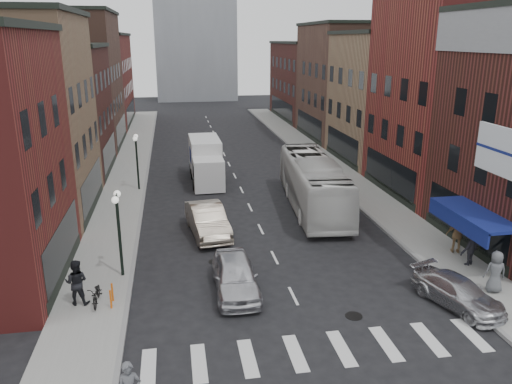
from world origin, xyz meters
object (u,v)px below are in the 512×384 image
(streetlamp_far, at_px, (136,152))
(ped_right_a, at_px, (470,247))
(sedan_left_far, at_px, (208,220))
(curb_car, at_px, (458,292))
(ped_right_c, at_px, (495,272))
(bike_rack, at_px, (112,296))
(parked_bicycle, at_px, (97,294))
(streetlamp_near, at_px, (118,219))
(box_truck, at_px, (206,161))
(transit_bus, at_px, (313,183))
(sedan_left_near, at_px, (235,276))
(billboard_sign, at_px, (501,152))
(ped_right_b, at_px, (458,235))
(ped_left_solo, at_px, (76,282))

(streetlamp_far, relative_size, ped_right_a, 2.27)
(sedan_left_far, bearing_deg, curb_car, -52.18)
(streetlamp_far, distance_m, ped_right_c, 24.35)
(streetlamp_far, relative_size, sedan_left_far, 0.79)
(bike_rack, xyz_separation_m, parked_bicycle, (-0.61, 0.21, 0.02))
(streetlamp_far, relative_size, ped_right_c, 2.20)
(streetlamp_near, relative_size, parked_bicycle, 2.55)
(box_truck, bearing_deg, streetlamp_near, -108.42)
(transit_bus, xyz_separation_m, sedan_left_near, (-6.45, -10.48, -0.88))
(billboard_sign, height_order, ped_right_b, billboard_sign)
(streetlamp_near, relative_size, sedan_left_near, 0.89)
(parked_bicycle, bearing_deg, bike_rack, -19.61)
(sedan_left_far, relative_size, ped_right_c, 2.78)
(bike_rack, distance_m, ped_right_c, 16.24)
(bike_rack, xyz_separation_m, sedan_left_far, (4.50, 7.44, 0.30))
(bike_rack, xyz_separation_m, curb_car, (14.10, -2.22, 0.06))
(streetlamp_near, distance_m, box_truck, 16.64)
(billboard_sign, bearing_deg, bike_rack, 177.17)
(curb_car, bearing_deg, box_truck, 95.23)
(curb_car, bearing_deg, transit_bus, 82.65)
(sedan_left_far, bearing_deg, streetlamp_far, 107.95)
(curb_car, bearing_deg, streetlamp_far, 108.37)
(curb_car, distance_m, ped_right_a, 4.17)
(streetlamp_far, distance_m, box_truck, 5.51)
(billboard_sign, distance_m, ped_right_a, 5.42)
(ped_right_a, height_order, ped_right_c, ped_right_c)
(streetlamp_far, distance_m, ped_right_b, 21.95)
(streetlamp_far, xyz_separation_m, parked_bicycle, (-0.81, -16.49, -2.34))
(box_truck, bearing_deg, streetlamp_far, -161.04)
(sedan_left_near, bearing_deg, ped_right_b, 10.32)
(sedan_left_far, xyz_separation_m, ped_right_b, (12.33, -4.95, 0.25))
(transit_bus, bearing_deg, ped_right_a, -58.07)
(transit_bus, height_order, ped_right_c, transit_bus)
(bike_rack, bearing_deg, parked_bicycle, 160.89)
(sedan_left_near, height_order, ped_left_solo, ped_left_solo)
(streetlamp_far, xyz_separation_m, curb_car, (13.90, -18.92, -2.31))
(sedan_left_near, distance_m, ped_right_c, 11.17)
(bike_rack, xyz_separation_m, transit_bus, (11.64, 10.97, 1.12))
(streetlamp_near, distance_m, bike_rack, 3.59)
(ped_right_a, bearing_deg, ped_left_solo, -20.34)
(sedan_left_near, distance_m, curb_car, 9.32)
(ped_left_solo, bearing_deg, streetlamp_near, -114.54)
(streetlamp_near, relative_size, ped_left_solo, 2.12)
(curb_car, height_order, ped_right_c, ped_right_c)
(ped_right_a, bearing_deg, curb_car, 29.69)
(ped_right_a, distance_m, ped_right_b, 1.44)
(streetlamp_far, xyz_separation_m, ped_left_solo, (-1.58, -16.38, -1.79))
(streetlamp_near, relative_size, bike_rack, 5.14)
(sedan_left_far, xyz_separation_m, parked_bicycle, (-5.12, -7.23, -0.28))
(box_truck, bearing_deg, ped_right_c, -62.25)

